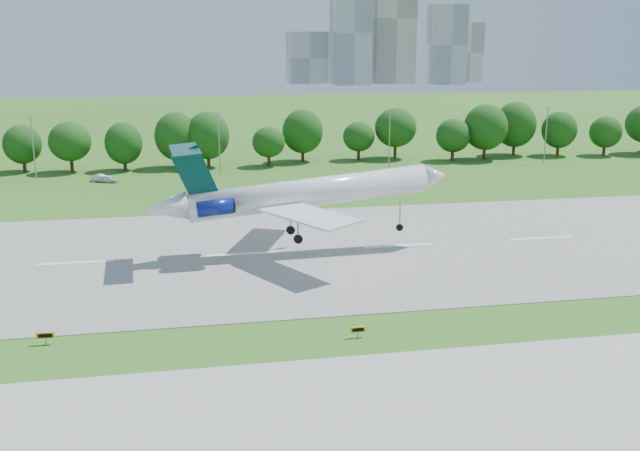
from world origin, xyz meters
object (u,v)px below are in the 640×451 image
(taxi_sign_left, at_px, (45,336))
(service_vehicle_a, at_px, (101,178))
(service_vehicle_b, at_px, (108,179))
(airliner, at_px, (295,193))

(taxi_sign_left, relative_size, service_vehicle_a, 0.39)
(service_vehicle_b, bearing_deg, taxi_sign_left, -156.69)
(airliner, relative_size, service_vehicle_b, 9.92)
(airliner, xyz_separation_m, taxi_sign_left, (-25.64, -23.97, -6.71))
(service_vehicle_b, bearing_deg, airliner, -130.10)
(service_vehicle_b, bearing_deg, service_vehicle_a, 69.98)
(taxi_sign_left, distance_m, service_vehicle_a, 77.05)
(airliner, bearing_deg, service_vehicle_a, 114.86)
(airliner, height_order, taxi_sign_left, airliner)
(taxi_sign_left, height_order, service_vehicle_b, service_vehicle_b)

